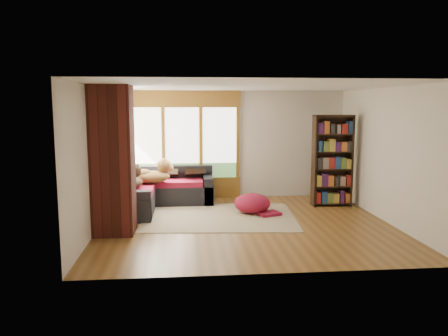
{
  "coord_description": "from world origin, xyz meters",
  "views": [
    {
      "loc": [
        -1.15,
        -8.05,
        2.26
      ],
      "look_at": [
        -0.33,
        0.95,
        0.95
      ],
      "focal_mm": 35.0,
      "sensor_mm": 36.0,
      "label": 1
    }
  ],
  "objects_px": {
    "sectional_sofa": "(149,193)",
    "area_rug": "(220,217)",
    "bookshelf": "(332,161)",
    "dog_tan": "(155,173)",
    "brick_chimney": "(113,160)",
    "pouf": "(252,203)",
    "dog_brindle": "(131,179)"
  },
  "relations": [
    {
      "from": "pouf",
      "to": "dog_brindle",
      "type": "bearing_deg",
      "value": 178.15
    },
    {
      "from": "sectional_sofa",
      "to": "dog_brindle",
      "type": "bearing_deg",
      "value": -115.14
    },
    {
      "from": "area_rug",
      "to": "sectional_sofa",
      "type": "bearing_deg",
      "value": 143.27
    },
    {
      "from": "sectional_sofa",
      "to": "dog_brindle",
      "type": "height_order",
      "value": "dog_brindle"
    },
    {
      "from": "bookshelf",
      "to": "dog_brindle",
      "type": "height_order",
      "value": "bookshelf"
    },
    {
      "from": "area_rug",
      "to": "pouf",
      "type": "bearing_deg",
      "value": 20.88
    },
    {
      "from": "brick_chimney",
      "to": "bookshelf",
      "type": "bearing_deg",
      "value": 20.61
    },
    {
      "from": "bookshelf",
      "to": "dog_tan",
      "type": "relative_size",
      "value": 2.15
    },
    {
      "from": "brick_chimney",
      "to": "sectional_sofa",
      "type": "xyz_separation_m",
      "value": [
        0.45,
        2.05,
        -1.0
      ]
    },
    {
      "from": "sectional_sofa",
      "to": "bookshelf",
      "type": "height_order",
      "value": "bookshelf"
    },
    {
      "from": "area_rug",
      "to": "dog_brindle",
      "type": "height_order",
      "value": "dog_brindle"
    },
    {
      "from": "brick_chimney",
      "to": "pouf",
      "type": "bearing_deg",
      "value": 24.29
    },
    {
      "from": "dog_tan",
      "to": "brick_chimney",
      "type": "bearing_deg",
      "value": -127.71
    },
    {
      "from": "bookshelf",
      "to": "pouf",
      "type": "distance_m",
      "value": 2.11
    },
    {
      "from": "sectional_sofa",
      "to": "bookshelf",
      "type": "distance_m",
      "value": 4.17
    },
    {
      "from": "bookshelf",
      "to": "pouf",
      "type": "xyz_separation_m",
      "value": [
        -1.88,
        -0.51,
        -0.81
      ]
    },
    {
      "from": "dog_brindle",
      "to": "sectional_sofa",
      "type": "bearing_deg",
      "value": -9.1
    },
    {
      "from": "bookshelf",
      "to": "pouf",
      "type": "bearing_deg",
      "value": -164.91
    },
    {
      "from": "dog_tan",
      "to": "area_rug",
      "type": "bearing_deg",
      "value": -55.62
    },
    {
      "from": "brick_chimney",
      "to": "bookshelf",
      "type": "distance_m",
      "value": 4.86
    },
    {
      "from": "dog_tan",
      "to": "sectional_sofa",
      "type": "bearing_deg",
      "value": 111.96
    },
    {
      "from": "pouf",
      "to": "dog_brindle",
      "type": "xyz_separation_m",
      "value": [
        -2.51,
        0.08,
        0.53
      ]
    },
    {
      "from": "brick_chimney",
      "to": "bookshelf",
      "type": "relative_size",
      "value": 1.27
    },
    {
      "from": "dog_tan",
      "to": "dog_brindle",
      "type": "xyz_separation_m",
      "value": [
        -0.44,
        -0.61,
        -0.02
      ]
    },
    {
      "from": "dog_brindle",
      "to": "area_rug",
      "type": "bearing_deg",
      "value": -89.06
    },
    {
      "from": "area_rug",
      "to": "bookshelf",
      "type": "distance_m",
      "value": 2.89
    },
    {
      "from": "area_rug",
      "to": "bookshelf",
      "type": "height_order",
      "value": "bookshelf"
    },
    {
      "from": "sectional_sofa",
      "to": "area_rug",
      "type": "xyz_separation_m",
      "value": [
        1.5,
        -1.12,
        -0.3
      ]
    },
    {
      "from": "sectional_sofa",
      "to": "area_rug",
      "type": "distance_m",
      "value": 1.9
    },
    {
      "from": "pouf",
      "to": "dog_tan",
      "type": "bearing_deg",
      "value": 161.64
    },
    {
      "from": "bookshelf",
      "to": "dog_tan",
      "type": "distance_m",
      "value": 3.96
    },
    {
      "from": "area_rug",
      "to": "dog_brindle",
      "type": "distance_m",
      "value": 1.98
    }
  ]
}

